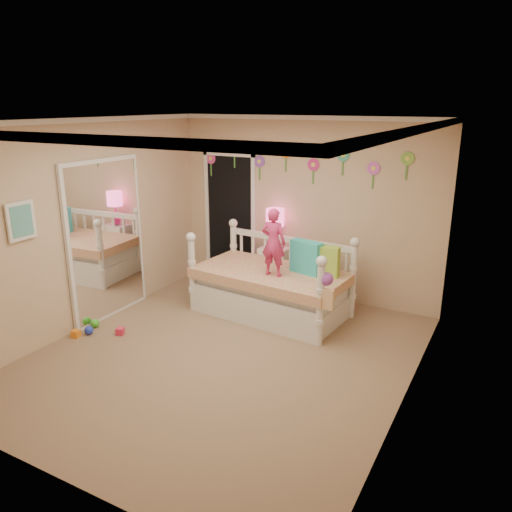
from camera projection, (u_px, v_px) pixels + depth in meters
The scene contains 18 objects.
floor at pixel (223, 356), 5.72m from camera, with size 4.00×4.50×0.01m, color #7F684C.
ceiling at pixel (218, 120), 4.95m from camera, with size 4.00×4.50×0.01m, color white.
back_wall at pixel (304, 209), 7.23m from camera, with size 4.00×0.01×2.60m, color tan.
left_wall at pixel (85, 226), 6.24m from camera, with size 0.01×4.50×2.60m, color tan.
right_wall at pixel (413, 277), 4.43m from camera, with size 0.01×4.50×2.60m, color tan.
crown_molding at pixel (218, 124), 4.96m from camera, with size 4.00×4.50×0.06m, color white, non-canonical shape.
daybed at pixel (271, 275), 6.73m from camera, with size 2.05×1.10×1.11m, color white, non-canonical shape.
pillow_turquoise at pixel (306, 257), 6.54m from camera, with size 0.43×0.15×0.43m, color teal.
pillow_lime at pixel (323, 261), 6.46m from camera, with size 0.42×0.15×0.40m, color #9CCB3D.
child at pixel (273, 242), 6.39m from camera, with size 0.32×0.21×0.89m, color #D3306C.
nightstand at pixel (274, 271), 7.53m from camera, with size 0.42×0.32×0.71m, color white.
table_lamp at pixel (275, 222), 7.31m from camera, with size 0.27×0.27×0.59m.
closet_doorway at pixel (230, 218), 7.86m from camera, with size 0.90×0.04×2.07m, color black.
flower_decals at pixel (299, 164), 7.07m from camera, with size 3.40×0.02×0.50m, color #B2668C, non-canonical shape.
mirror_closet at pixel (106, 240), 6.55m from camera, with size 0.07×1.30×2.10m, color white.
wall_picture at pixel (21, 221), 5.40m from camera, with size 0.05×0.34×0.42m, color white.
hanging_bag at pixel (325, 292), 5.79m from camera, with size 0.20×0.16×0.36m, color beige, non-canonical shape.
toy_scatter at pixel (95, 328), 6.29m from camera, with size 0.80×1.30×0.11m, color #996666, non-canonical shape.
Camera 1 is at (2.77, -4.33, 2.78)m, focal length 35.23 mm.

